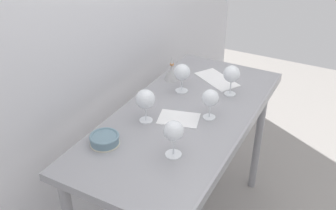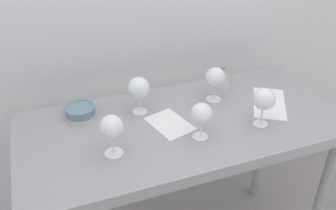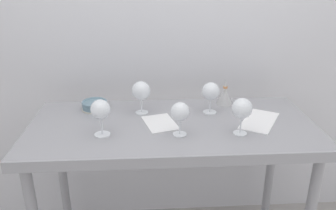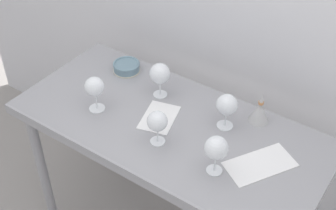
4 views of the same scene
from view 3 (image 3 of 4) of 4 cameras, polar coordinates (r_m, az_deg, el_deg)
name	(u,v)px [view 3 (image 3 of 4)]	position (r m, az deg, el deg)	size (l,w,h in m)	color
back_wall	(166,25)	(2.03, -0.33, 13.22)	(3.80, 0.04, 2.60)	silver
steel_counter	(172,142)	(1.72, 0.67, -6.28)	(1.40, 0.65, 0.90)	#939398
wine_glass_near_right	(242,109)	(1.56, 12.33, -0.68)	(0.09, 0.09, 0.17)	white
wine_glass_far_left	(141,91)	(1.76, -4.54, 2.30)	(0.10, 0.10, 0.17)	white
wine_glass_far_right	(211,92)	(1.77, 7.19, 2.18)	(0.09, 0.09, 0.17)	white
wine_glass_near_center	(180,113)	(1.52, 2.03, -1.27)	(0.09, 0.09, 0.16)	white
wine_glass_near_left	(100,110)	(1.54, -11.28, -0.90)	(0.09, 0.09, 0.17)	white
tasting_sheet_upper	(160,123)	(1.68, -1.33, -2.97)	(0.14, 0.20, 0.00)	white
tasting_sheet_lower	(259,121)	(1.76, 15.09, -2.55)	(0.14, 0.28, 0.00)	white
tasting_bowl	(95,105)	(1.87, -12.23, 0.04)	(0.14, 0.14, 0.05)	beige
decanter_funnel	(225,96)	(1.92, 9.53, 1.54)	(0.09, 0.09, 0.15)	#B4B4B4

